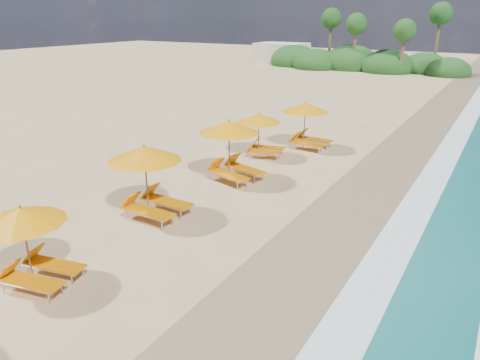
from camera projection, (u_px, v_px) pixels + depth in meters
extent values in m
plane|color=tan|center=(240.00, 211.00, 16.43)|extent=(160.00, 160.00, 0.00)
cube|color=#8C7553|center=(346.00, 237.00, 14.48)|extent=(4.00, 160.00, 0.01)
cube|color=white|center=(393.00, 248.00, 13.75)|extent=(1.20, 160.00, 0.01)
cylinder|color=olive|center=(27.00, 246.00, 11.70)|extent=(0.05, 0.05, 2.15)
cone|color=orange|center=(21.00, 215.00, 11.39)|extent=(2.64, 2.64, 0.43)
sphere|color=olive|center=(19.00, 207.00, 11.31)|extent=(0.08, 0.08, 0.08)
cylinder|color=olive|center=(147.00, 182.00, 15.72)|extent=(0.06, 0.06, 2.49)
cone|color=orange|center=(144.00, 154.00, 15.36)|extent=(2.57, 2.57, 0.50)
sphere|color=olive|center=(144.00, 146.00, 15.26)|extent=(0.09, 0.09, 0.09)
cylinder|color=olive|center=(229.00, 151.00, 19.25)|extent=(0.06, 0.06, 2.52)
cone|color=orange|center=(229.00, 127.00, 18.88)|extent=(3.13, 3.13, 0.51)
sphere|color=olive|center=(229.00, 120.00, 18.79)|extent=(0.09, 0.09, 0.09)
cylinder|color=olive|center=(259.00, 135.00, 22.43)|extent=(0.05, 0.05, 2.12)
cone|color=orange|center=(259.00, 118.00, 22.12)|extent=(2.66, 2.66, 0.43)
sphere|color=olive|center=(259.00, 113.00, 22.04)|extent=(0.08, 0.08, 0.08)
cylinder|color=olive|center=(304.00, 126.00, 23.85)|extent=(0.06, 0.06, 2.36)
cone|color=orange|center=(305.00, 107.00, 23.51)|extent=(2.51, 2.51, 0.47)
sphere|color=olive|center=(306.00, 102.00, 23.42)|extent=(0.08, 0.08, 0.08)
ellipsoid|color=#163D14|center=(387.00, 67.00, 55.19)|extent=(6.40, 6.40, 4.16)
ellipsoid|color=#163D14|center=(350.00, 63.00, 58.39)|extent=(7.20, 7.20, 4.68)
ellipsoid|color=#163D14|center=(316.00, 64.00, 58.77)|extent=(6.00, 6.00, 3.90)
ellipsoid|color=#163D14|center=(424.00, 68.00, 54.88)|extent=(5.60, 5.60, 3.64)
ellipsoid|color=#163D14|center=(294.00, 61.00, 62.30)|extent=(6.60, 6.60, 4.29)
ellipsoid|color=#163D14|center=(448.00, 71.00, 51.85)|extent=(5.00, 5.00, 3.25)
cylinder|color=brown|center=(402.00, 53.00, 51.97)|extent=(0.36, 0.36, 5.00)
sphere|color=#163D14|center=(405.00, 30.00, 51.09)|extent=(2.60, 2.60, 2.60)
cylinder|color=brown|center=(354.00, 48.00, 55.57)|extent=(0.36, 0.36, 5.60)
sphere|color=#163D14|center=(356.00, 24.00, 54.60)|extent=(2.60, 2.60, 2.60)
cylinder|color=brown|center=(330.00, 43.00, 59.01)|extent=(0.36, 0.36, 6.20)
sphere|color=#163D14|center=(331.00, 18.00, 57.93)|extent=(2.60, 2.60, 2.60)
cylinder|color=brown|center=(436.00, 44.00, 53.40)|extent=(0.36, 0.36, 6.80)
sphere|color=#163D14|center=(441.00, 13.00, 52.21)|extent=(2.60, 2.60, 2.60)
cube|color=beige|center=(281.00, 53.00, 65.09)|extent=(7.00, 5.00, 2.80)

